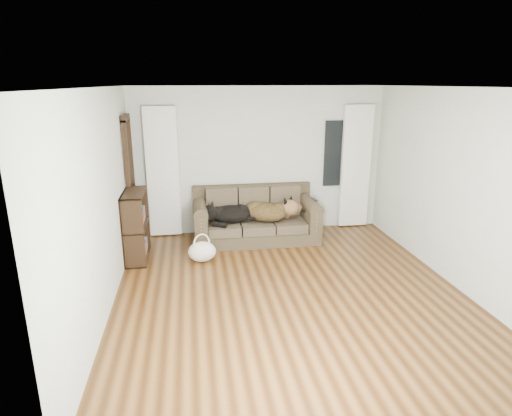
{
  "coord_description": "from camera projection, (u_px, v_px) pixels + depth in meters",
  "views": [
    {
      "loc": [
        -1.21,
        -5.0,
        2.65
      ],
      "look_at": [
        -0.19,
        1.6,
        0.69
      ],
      "focal_mm": 30.0,
      "sensor_mm": 36.0,
      "label": 1
    }
  ],
  "objects": [
    {
      "name": "window_pane",
      "position": [
        337.0,
        154.0,
        7.82
      ],
      "size": [
        0.5,
        0.03,
        1.2
      ],
      "primitive_type": "cube",
      "color": "black",
      "rests_on": "wall_back"
    },
    {
      "name": "tote_bag",
      "position": [
        202.0,
        251.0,
        6.56
      ],
      "size": [
        0.49,
        0.42,
        0.31
      ],
      "primitive_type": "ellipsoid",
      "rotation": [
        0.0,
        0.0,
        0.23
      ],
      "color": "beige",
      "rests_on": "floor"
    },
    {
      "name": "curtain_left",
      "position": [
        163.0,
        173.0,
        7.39
      ],
      "size": [
        0.55,
        0.08,
        2.25
      ],
      "primitive_type": "cube",
      "color": "white",
      "rests_on": "ground"
    },
    {
      "name": "ceiling",
      "position": [
        294.0,
        87.0,
        4.93
      ],
      "size": [
        5.0,
        5.0,
        0.0
      ],
      "primitive_type": "plane",
      "color": "white",
      "rests_on": "ground"
    },
    {
      "name": "dog_black_lab",
      "position": [
        228.0,
        215.0,
        7.28
      ],
      "size": [
        0.75,
        0.56,
        0.3
      ],
      "primitive_type": "ellipsoid",
      "rotation": [
        0.0,
        0.0,
        -0.1
      ],
      "color": "black",
      "rests_on": "sofa"
    },
    {
      "name": "bookshelf",
      "position": [
        136.0,
        228.0,
        6.58
      ],
      "size": [
        0.41,
        0.88,
        1.07
      ],
      "primitive_type": "cube",
      "rotation": [
        0.0,
        0.0,
        -0.11
      ],
      "color": "black",
      "rests_on": "floor"
    },
    {
      "name": "sofa",
      "position": [
        256.0,
        215.0,
        7.39
      ],
      "size": [
        2.12,
        0.91,
        0.87
      ],
      "primitive_type": "cube",
      "color": "#332C1A",
      "rests_on": "floor"
    },
    {
      "name": "wall_right",
      "position": [
        458.0,
        189.0,
        5.63
      ],
      "size": [
        0.04,
        5.0,
        2.6
      ],
      "primitive_type": "cube",
      "color": "beige",
      "rests_on": "ground"
    },
    {
      "name": "door_casing",
      "position": [
        131.0,
        184.0,
        6.99
      ],
      "size": [
        0.07,
        0.6,
        2.1
      ],
      "primitive_type": "cube",
      "color": "black",
      "rests_on": "ground"
    },
    {
      "name": "curtain_right",
      "position": [
        356.0,
        167.0,
        7.9
      ],
      "size": [
        0.55,
        0.08,
        2.25
      ],
      "primitive_type": "cube",
      "color": "white",
      "rests_on": "ground"
    },
    {
      "name": "wall_left",
      "position": [
        103.0,
        203.0,
        4.97
      ],
      "size": [
        0.04,
        5.0,
        2.6
      ],
      "primitive_type": "cube",
      "color": "beige",
      "rests_on": "ground"
    },
    {
      "name": "floor",
      "position": [
        289.0,
        291.0,
        5.67
      ],
      "size": [
        5.0,
        5.0,
        0.0
      ],
      "primitive_type": "plane",
      "color": "#371E0B",
      "rests_on": "ground"
    },
    {
      "name": "dog_shepherd",
      "position": [
        268.0,
        213.0,
        7.39
      ],
      "size": [
        0.97,
        0.9,
        0.35
      ],
      "primitive_type": "ellipsoid",
      "rotation": [
        0.0,
        0.0,
        2.57
      ],
      "color": "black",
      "rests_on": "sofa"
    },
    {
      "name": "tv_remote",
      "position": [
        315.0,
        200.0,
        7.29
      ],
      "size": [
        0.07,
        0.17,
        0.02
      ],
      "primitive_type": "cube",
      "rotation": [
        0.0,
        0.0,
        0.13
      ],
      "color": "black",
      "rests_on": "sofa"
    },
    {
      "name": "wall_back",
      "position": [
        259.0,
        161.0,
        7.67
      ],
      "size": [
        4.5,
        0.04,
        2.6
      ],
      "primitive_type": "cube",
      "color": "beige",
      "rests_on": "ground"
    }
  ]
}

